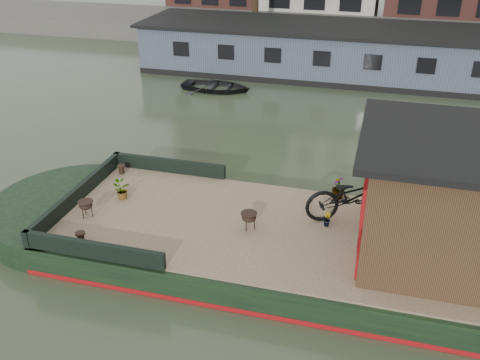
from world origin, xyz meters
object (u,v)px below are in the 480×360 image
(brazier_front, at_px, (86,209))
(brazier_rear, at_px, (249,221))
(cabin, at_px, (464,200))
(bicycle, at_px, (355,195))
(dinghy, at_px, (216,83))

(brazier_front, relative_size, brazier_rear, 0.96)
(cabin, height_order, bicycle, cabin)
(brazier_rear, distance_m, dinghy, 11.46)
(brazier_front, distance_m, brazier_rear, 3.55)
(bicycle, distance_m, brazier_rear, 2.32)
(dinghy, bearing_deg, bicycle, -145.37)
(bicycle, distance_m, brazier_front, 5.77)
(cabin, distance_m, dinghy, 13.42)
(bicycle, xyz_separation_m, brazier_front, (-5.57, -1.47, -0.37))
(cabin, bearing_deg, dinghy, 127.80)
(bicycle, bearing_deg, brazier_front, 81.28)
(brazier_rear, bearing_deg, dinghy, 111.14)
(cabin, bearing_deg, brazier_front, -175.51)
(brazier_front, relative_size, dinghy, 0.13)
(cabin, relative_size, brazier_rear, 10.19)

